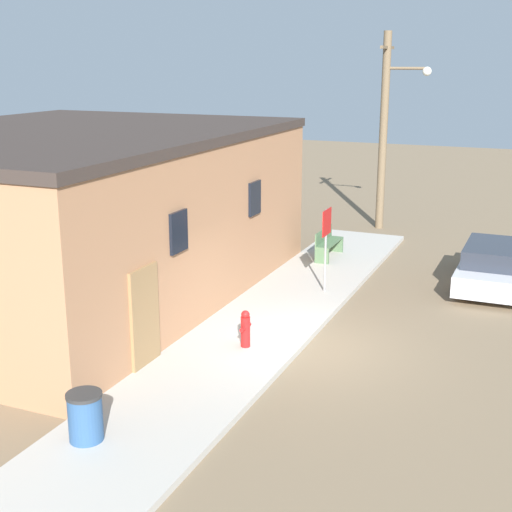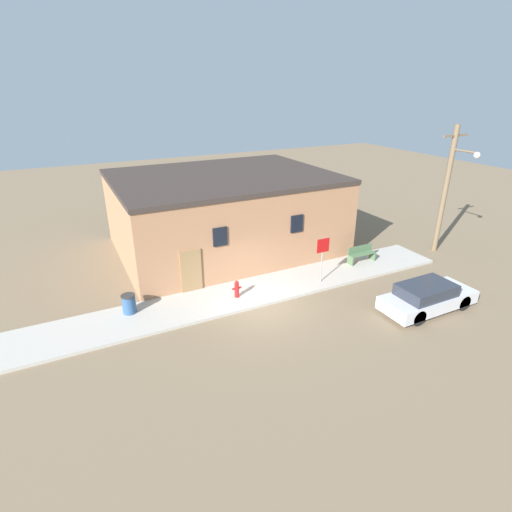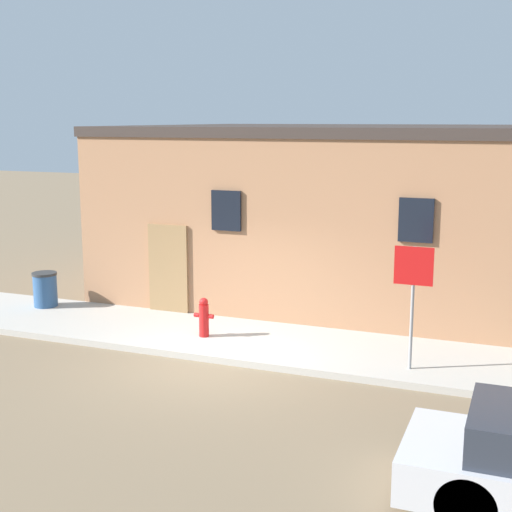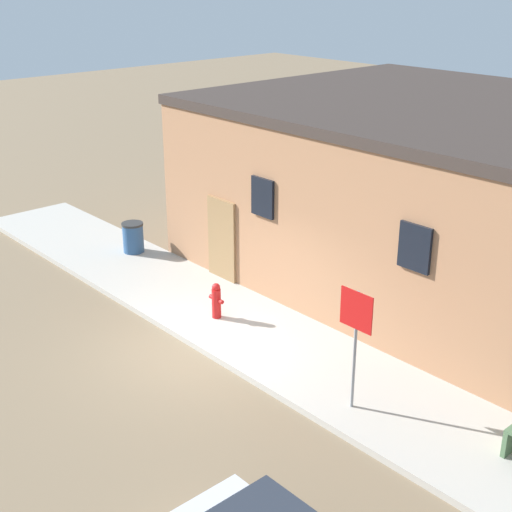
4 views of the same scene
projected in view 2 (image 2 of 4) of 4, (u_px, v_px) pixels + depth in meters
ground_plane at (262, 307)px, 17.70m from camera, size 80.00×80.00×0.00m
sidewalk at (249, 293)px, 18.76m from camera, size 21.31×2.66×0.14m
brick_building at (224, 212)px, 23.30m from camera, size 12.05×9.36×4.43m
fire_hydrant at (237, 289)px, 18.11m from camera, size 0.43×0.21×0.83m
stop_sign at (323, 252)px, 19.07m from camera, size 0.69×0.06×2.26m
bench at (361, 254)px, 21.69m from camera, size 1.61×0.44×0.90m
trash_bin at (129, 304)px, 16.87m from camera, size 0.59×0.59×0.83m
utility_pole at (447, 187)px, 22.17m from camera, size 1.80×1.76×7.16m
parked_car at (427, 297)px, 17.29m from camera, size 4.36×1.71×1.25m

